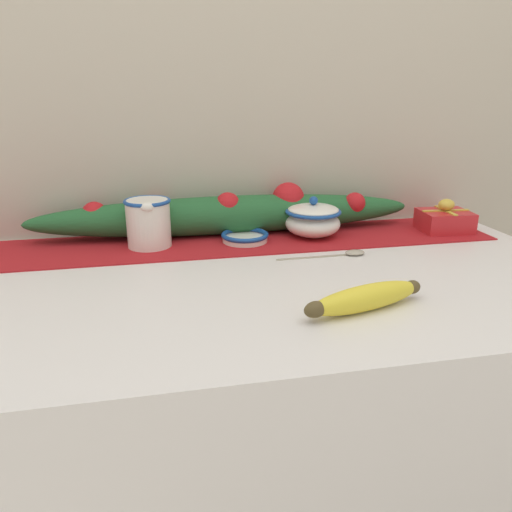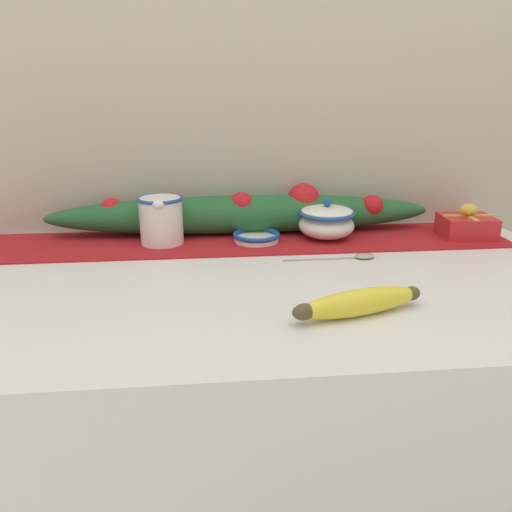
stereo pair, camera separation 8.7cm
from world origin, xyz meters
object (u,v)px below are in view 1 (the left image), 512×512
Objects in this scene: sugar_bowl at (313,219)px; banana at (365,298)px; cream_pitcher at (148,221)px; small_dish at (245,237)px; gift_box at (445,220)px; spoon at (349,253)px.

sugar_bowl is 0.40m from banana.
cream_pitcher reaches higher than small_dish.
spoon is at bearing -157.01° from gift_box.
small_dish is (-0.16, -0.01, -0.03)m from sugar_bowl.
sugar_bowl is 0.58× the size of banana.
cream_pitcher is at bearing 178.47° from gift_box.
gift_box is at bearing -1.07° from small_dish.
small_dish is 0.56× the size of spoon.
sugar_bowl is 1.21× the size of small_dish.
small_dish reaches higher than spoon.
small_dish is at bearing 106.44° from banana.
sugar_bowl reaches higher than gift_box.
banana is at bearing -107.61° from spoon.
banana is 0.53m from gift_box.
sugar_bowl is at bearing 83.59° from banana.
gift_box is (0.29, 0.12, 0.03)m from spoon.
sugar_bowl is at bearing 2.85° from small_dish.
sugar_bowl is 0.16m from small_dish.
cream_pitcher is 0.52m from banana.
cream_pitcher is 0.37m from sugar_bowl.
small_dish is 0.49m from gift_box.
gift_box is at bearing 45.92° from banana.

